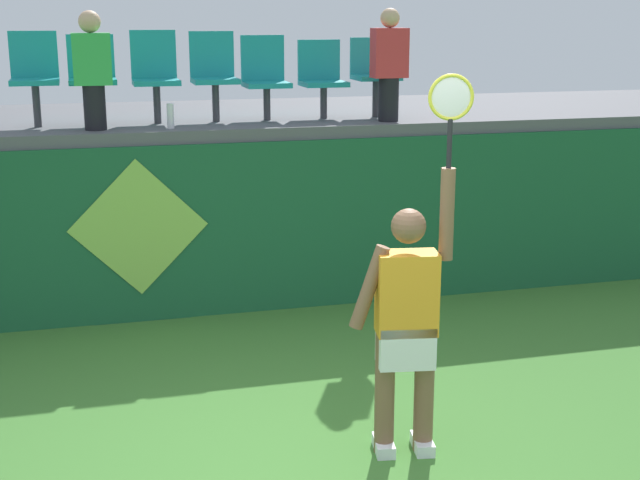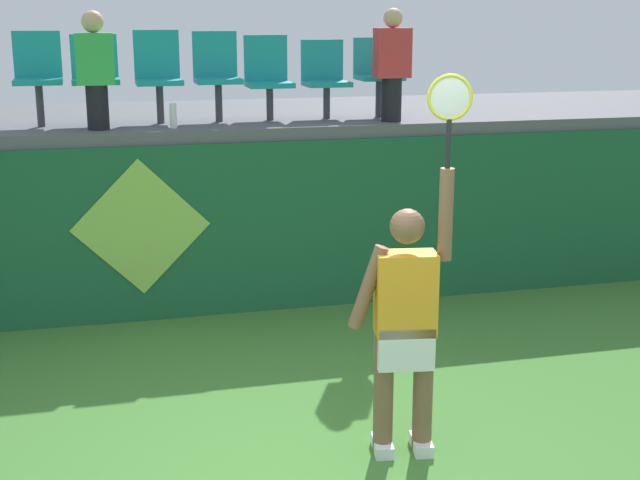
% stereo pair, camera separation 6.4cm
% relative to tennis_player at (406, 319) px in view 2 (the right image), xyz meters
% --- Properties ---
extents(court_back_wall, '(12.71, 0.20, 1.65)m').
position_rel_tennis_player_xyz_m(court_back_wall, '(-0.66, 3.14, -0.09)').
color(court_back_wall, '#195633').
rests_on(court_back_wall, ground_plane).
extents(spectator_platform, '(12.71, 2.98, 0.12)m').
position_rel_tennis_player_xyz_m(spectator_platform, '(-0.66, 4.58, 0.79)').
color(spectator_platform, '#56565B').
rests_on(spectator_platform, court_back_wall).
extents(tennis_player, '(0.75, 0.32, 2.46)m').
position_rel_tennis_player_xyz_m(tennis_player, '(0.00, 0.00, 0.00)').
color(tennis_player, white).
rests_on(tennis_player, ground_plane).
extents(water_bottle, '(0.07, 0.07, 0.23)m').
position_rel_tennis_player_xyz_m(water_bottle, '(-1.12, 3.34, 0.96)').
color(water_bottle, white).
rests_on(water_bottle, spectator_platform).
extents(stadium_chair_0, '(0.44, 0.42, 0.88)m').
position_rel_tennis_player_xyz_m(stadium_chair_0, '(-2.32, 3.84, 1.35)').
color(stadium_chair_0, '#38383D').
rests_on(stadium_chair_0, spectator_platform).
extents(stadium_chair_1, '(0.44, 0.42, 0.85)m').
position_rel_tennis_player_xyz_m(stadium_chair_1, '(-1.80, 3.84, 1.33)').
color(stadium_chair_1, '#38383D').
rests_on(stadium_chair_1, spectator_platform).
extents(stadium_chair_2, '(0.44, 0.42, 0.88)m').
position_rel_tennis_player_xyz_m(stadium_chair_2, '(-1.21, 3.84, 1.33)').
color(stadium_chair_2, '#38383D').
rests_on(stadium_chair_2, spectator_platform).
extents(stadium_chair_3, '(0.44, 0.42, 0.87)m').
position_rel_tennis_player_xyz_m(stadium_chair_3, '(-0.64, 3.84, 1.33)').
color(stadium_chair_3, '#38383D').
rests_on(stadium_chair_3, spectator_platform).
extents(stadium_chair_4, '(0.44, 0.42, 0.83)m').
position_rel_tennis_player_xyz_m(stadium_chair_4, '(-0.12, 3.84, 1.29)').
color(stadium_chair_4, '#38383D').
rests_on(stadium_chair_4, spectator_platform).
extents(stadium_chair_5, '(0.44, 0.42, 0.78)m').
position_rel_tennis_player_xyz_m(stadium_chair_5, '(0.47, 3.84, 1.27)').
color(stadium_chair_5, '#38383D').
rests_on(stadium_chair_5, spectator_platform).
extents(stadium_chair_6, '(0.44, 0.42, 0.80)m').
position_rel_tennis_player_xyz_m(stadium_chair_6, '(1.02, 3.83, 1.31)').
color(stadium_chair_6, '#38383D').
rests_on(stadium_chair_6, spectator_platform).
extents(spectator_0, '(0.34, 0.20, 1.09)m').
position_rel_tennis_player_xyz_m(spectator_0, '(1.02, 3.36, 1.42)').
color(spectator_0, black).
rests_on(spectator_0, spectator_platform).
extents(spectator_1, '(0.34, 0.20, 1.07)m').
position_rel_tennis_player_xyz_m(spectator_1, '(-1.80, 3.40, 1.41)').
color(spectator_1, black).
rests_on(spectator_1, spectator_platform).
extents(wall_signage_mount, '(1.27, 0.01, 1.54)m').
position_rel_tennis_player_xyz_m(wall_signage_mount, '(-1.48, 3.04, -0.92)').
color(wall_signage_mount, '#195633').
rests_on(wall_signage_mount, ground_plane).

